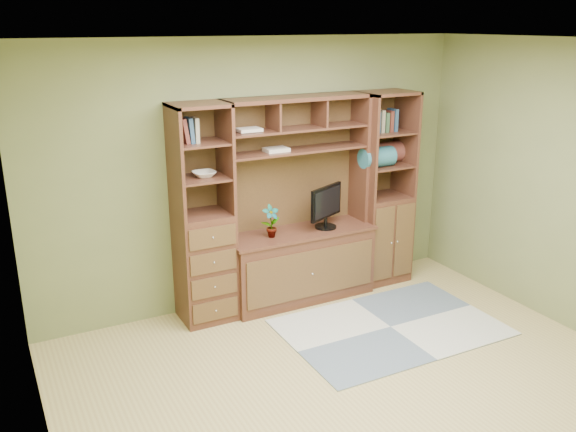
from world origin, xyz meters
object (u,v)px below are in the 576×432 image
center_hutch (301,203)px  left_tower (203,216)px  right_tower (383,189)px  monitor (326,199)px

center_hutch → left_tower: 1.00m
center_hutch → right_tower: size_ratio=1.00×
center_hutch → left_tower: bearing=177.7°
center_hutch → right_tower: bearing=2.2°
center_hutch → left_tower: (-1.00, 0.04, 0.00)m
left_tower → right_tower: bearing=0.0°
right_tower → monitor: bearing=-174.3°
center_hutch → monitor: center_hutch is taller
right_tower → monitor: 0.76m
monitor → right_tower: bearing=-19.7°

